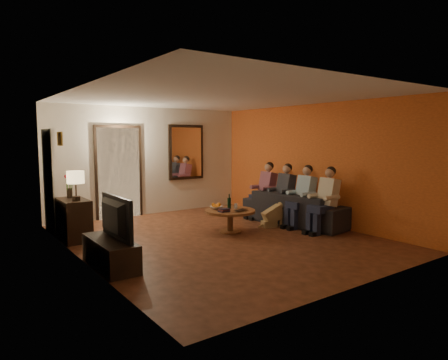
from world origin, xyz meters
TOP-DOWN VIEW (x-y plane):
  - floor at (0.00, 0.00)m, footprint 5.00×6.00m
  - ceiling at (0.00, 0.00)m, footprint 5.00×6.00m
  - back_wall at (0.00, 3.00)m, footprint 5.00×0.02m
  - front_wall at (0.00, -3.00)m, footprint 5.00×0.02m
  - left_wall at (-2.50, 0.00)m, footprint 0.02×6.00m
  - right_wall at (2.50, 0.00)m, footprint 0.02×6.00m
  - orange_accent at (2.49, 0.00)m, footprint 0.01×6.00m
  - kitchen_doorway at (-0.80, 2.98)m, footprint 1.00×0.06m
  - door_trim at (-0.80, 2.97)m, footprint 1.12×0.04m
  - fridge_glimpse at (-0.55, 2.98)m, footprint 0.45×0.03m
  - mirror_frame at (1.00, 2.96)m, footprint 1.00×0.05m
  - mirror_glass at (1.00, 2.93)m, footprint 0.86×0.02m
  - white_door at (-2.46, 2.30)m, footprint 0.06×0.85m
  - framed_art at (-2.47, 1.30)m, footprint 0.03×0.28m
  - art_canvas at (-2.46, 1.30)m, footprint 0.01×0.22m
  - dresser at (-2.25, 1.45)m, footprint 0.45×0.85m
  - table_lamp at (-2.25, 1.23)m, footprint 0.30×0.30m
  - flower_vase at (-2.25, 1.67)m, footprint 0.14×0.14m
  - tv_stand at (-2.25, -0.44)m, footprint 0.45×1.23m
  - tv at (-2.25, -0.44)m, footprint 1.08×0.14m
  - sofa at (2.09, 0.09)m, footprint 2.47×1.24m
  - person_a at (1.99, -0.81)m, footprint 0.60×0.40m
  - person_b at (1.99, -0.21)m, footprint 0.60×0.40m
  - person_c at (1.99, 0.39)m, footprint 0.60×0.40m
  - person_d at (1.99, 0.99)m, footprint 0.60×0.40m
  - dog at (1.46, 0.15)m, footprint 0.59×0.33m
  - coffee_table at (0.44, 0.29)m, footprint 1.17×1.17m
  - bowl at (0.26, 0.51)m, footprint 0.26×0.26m
  - oranges at (0.26, 0.51)m, footprint 0.20×0.20m
  - wine_bottle at (0.49, 0.39)m, footprint 0.07×0.07m
  - wine_glass at (0.62, 0.34)m, footprint 0.06×0.06m
  - book_stack at (0.22, 0.19)m, footprint 0.20×0.15m
  - laptop at (0.54, 0.01)m, footprint 0.38×0.31m

SIDE VIEW (x-z plane):
  - floor at x=0.00m, z-range -0.01..0.01m
  - tv_stand at x=-2.25m, z-range 0.00..0.41m
  - coffee_table at x=0.44m, z-range 0.00..0.45m
  - dog at x=1.46m, z-range 0.00..0.56m
  - sofa at x=2.09m, z-range 0.00..0.69m
  - dresser at x=-2.25m, z-range 0.00..0.76m
  - laptop at x=0.54m, z-range 0.45..0.48m
  - bowl at x=0.26m, z-range 0.45..0.51m
  - book_stack at x=0.22m, z-range 0.45..0.52m
  - wine_glass at x=0.62m, z-range 0.45..0.55m
  - oranges at x=0.26m, z-range 0.51..0.59m
  - person_a at x=1.99m, z-range 0.00..1.20m
  - person_b at x=1.99m, z-range 0.00..1.20m
  - person_c at x=1.99m, z-range 0.00..1.20m
  - person_d at x=1.99m, z-range 0.00..1.20m
  - wine_bottle at x=0.49m, z-range 0.45..0.76m
  - tv at x=-2.25m, z-range 0.41..1.03m
  - fridge_glimpse at x=-0.55m, z-range 0.05..1.75m
  - flower_vase at x=-2.25m, z-range 0.76..1.20m
  - white_door at x=-2.46m, z-range 0.00..2.04m
  - table_lamp at x=-2.25m, z-range 0.76..1.30m
  - kitchen_doorway at x=-0.80m, z-range 0.00..2.10m
  - door_trim at x=-0.80m, z-range -0.06..2.16m
  - back_wall at x=0.00m, z-range 0.00..2.60m
  - front_wall at x=0.00m, z-range 0.00..2.60m
  - left_wall at x=-2.50m, z-range 0.00..2.60m
  - right_wall at x=2.50m, z-range 0.00..2.60m
  - orange_accent at x=2.49m, z-range 0.00..2.60m
  - mirror_frame at x=1.00m, z-range 0.80..2.20m
  - mirror_glass at x=1.00m, z-range 0.87..2.13m
  - framed_art at x=-2.47m, z-range 1.73..1.97m
  - art_canvas at x=-2.46m, z-range 1.76..1.94m
  - ceiling at x=0.00m, z-range 2.60..2.60m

